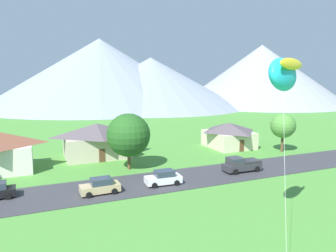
# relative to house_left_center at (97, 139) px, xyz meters

# --- Properties ---
(road_strip) EXTENTS (160.00, 7.82, 0.08)m
(road_strip) POSITION_rel_house_left_center_xyz_m (4.48, -15.66, -2.72)
(road_strip) COLOR #38383D
(road_strip) RESTS_ON ground
(mountain_east_ridge) EXTENTS (79.86, 79.86, 21.44)m
(mountain_east_ridge) POSITION_rel_house_left_center_xyz_m (38.57, 81.07, 7.96)
(mountain_east_ridge) COLOR gray
(mountain_east_ridge) RESTS_ON ground
(mountain_far_east_ridge) EXTENTS (79.12, 79.12, 28.36)m
(mountain_far_east_ridge) POSITION_rel_house_left_center_xyz_m (92.79, 74.62, 11.42)
(mountain_far_east_ridge) COLOR #8E939E
(mountain_far_east_ridge) RESTS_ON ground
(mountain_central_ridge) EXTENTS (100.14, 100.14, 30.01)m
(mountain_central_ridge) POSITION_rel_house_left_center_xyz_m (19.29, 94.54, 12.24)
(mountain_central_ridge) COLOR gray
(mountain_central_ridge) RESTS_ON ground
(house_left_center) EXTENTS (10.64, 8.24, 5.34)m
(house_left_center) POSITION_rel_house_left_center_xyz_m (0.00, 0.00, 0.00)
(house_left_center) COLOR beige
(house_left_center) RESTS_ON ground
(house_right_center) EXTENTS (7.61, 8.56, 4.51)m
(house_right_center) POSITION_rel_house_left_center_xyz_m (23.30, -2.30, -0.43)
(house_right_center) COLOR beige
(house_right_center) RESTS_ON ground
(tree_left_of_center) EXTENTS (5.91, 5.91, 7.73)m
(tree_left_of_center) POSITION_rel_house_left_center_xyz_m (2.67, -8.98, 2.01)
(tree_left_of_center) COLOR brown
(tree_left_of_center) RESTS_ON ground
(tree_center) EXTENTS (4.15, 4.15, 6.59)m
(tree_center) POSITION_rel_house_left_center_xyz_m (29.51, -9.06, 1.73)
(tree_center) COLOR brown
(tree_center) RESTS_ON ground
(parked_car_tan_west_end) EXTENTS (4.24, 2.16, 1.68)m
(parked_car_tan_west_end) POSITION_rel_house_left_center_xyz_m (-2.84, -16.94, -1.90)
(parked_car_tan_west_end) COLOR tan
(parked_car_tan_west_end) RESTS_ON road_strip
(parked_car_white_mid_east) EXTENTS (4.28, 2.24, 1.68)m
(parked_car_white_mid_east) POSITION_rel_house_left_center_xyz_m (4.54, -16.90, -1.90)
(parked_car_white_mid_east) COLOR white
(parked_car_white_mid_east) RESTS_ON road_strip
(pickup_truck_charcoal_west_side) EXTENTS (5.21, 2.35, 1.99)m
(pickup_truck_charcoal_west_side) POSITION_rel_house_left_center_xyz_m (16.05, -16.07, -1.70)
(pickup_truck_charcoal_west_side) COLOR #333338
(pickup_truck_charcoal_west_side) RESTS_ON road_strip
(kite_flyer_with_kite) EXTENTS (6.17, 6.95, 13.95)m
(kite_flyer_with_kite) POSITION_rel_house_left_center_xyz_m (7.64, -32.11, 9.84)
(kite_flyer_with_kite) COLOR navy
(kite_flyer_with_kite) RESTS_ON ground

